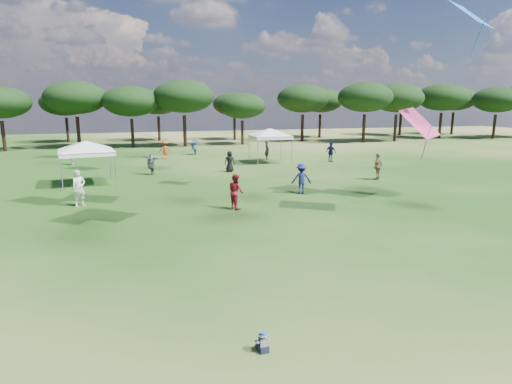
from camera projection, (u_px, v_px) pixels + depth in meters
tree_line at (173, 99)px, 51.40m from camera, size 108.78×17.63×7.77m
tent_left at (86, 143)px, 26.22m from camera, size 6.36×6.36×3.04m
tent_right at (270, 130)px, 35.63m from camera, size 6.22×6.22×3.22m
toddler at (263, 343)px, 8.82m from camera, size 0.31×0.34×0.45m
festival_crowd at (157, 163)px, 30.22m from camera, size 28.56×23.72×1.82m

